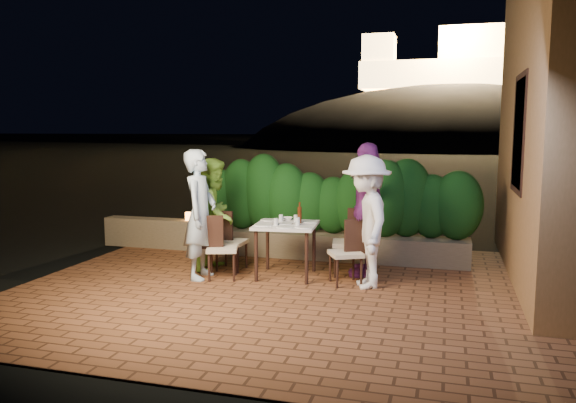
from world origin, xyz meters
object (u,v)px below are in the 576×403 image
at_px(diner_green, 215,214).
at_px(parapet_lamp, 188,216).
at_px(bowl, 287,219).
at_px(chair_left_front, 222,247).
at_px(chair_right_front, 346,252).
at_px(diner_blue, 200,214).
at_px(dining_table, 286,250).
at_px(beer_bottle, 300,213).
at_px(chair_right_back, 349,242).
at_px(diner_purple, 368,210).
at_px(chair_left_back, 231,241).
at_px(diner_white, 366,222).

relative_size(diner_green, parapet_lamp, 11.70).
xyz_separation_m(bowl, diner_green, (-1.05, -0.19, 0.05)).
bearing_deg(chair_left_front, chair_right_front, -11.56).
height_order(diner_blue, parapet_lamp, diner_blue).
height_order(dining_table, beer_bottle, beer_bottle).
xyz_separation_m(chair_right_back, diner_purple, (0.25, 0.07, 0.46)).
xyz_separation_m(chair_left_back, diner_blue, (-0.24, -0.53, 0.46)).
relative_size(chair_right_back, parapet_lamp, 6.86).
height_order(dining_table, chair_left_back, chair_left_back).
xyz_separation_m(dining_table, chair_right_front, (0.87, -0.16, 0.06)).
relative_size(chair_left_front, chair_left_back, 1.02).
bearing_deg(chair_right_front, diner_blue, -21.06).
relative_size(dining_table, parapet_lamp, 5.97).
bearing_deg(bowl, parapet_lamp, 155.13).
bearing_deg(parapet_lamp, diner_white, -24.52).
distance_m(chair_right_back, diner_green, 1.99).
height_order(beer_bottle, chair_right_front, beer_bottle).
bearing_deg(beer_bottle, chair_left_back, 177.93).
bearing_deg(beer_bottle, bowl, 136.59).
xyz_separation_m(bowl, chair_right_front, (0.95, -0.49, -0.33)).
relative_size(chair_left_back, diner_white, 0.50).
relative_size(beer_bottle, bowl, 1.90).
xyz_separation_m(chair_right_front, diner_blue, (-1.99, -0.23, 0.46)).
distance_m(chair_left_front, diner_green, 0.69).
distance_m(chair_right_front, diner_purple, 0.77).
bearing_deg(diner_white, diner_blue, -105.15).
bearing_deg(bowl, chair_right_front, -27.48).
relative_size(chair_left_back, diner_blue, 0.49).
bearing_deg(dining_table, chair_right_front, -10.37).
bearing_deg(parapet_lamp, chair_right_back, -18.12).
height_order(bowl, chair_right_front, chair_right_front).
distance_m(beer_bottle, chair_right_front, 0.88).
distance_m(dining_table, diner_blue, 1.29).
bearing_deg(diner_purple, chair_left_back, -78.31).
relative_size(dining_table, chair_left_back, 0.96).
height_order(beer_bottle, chair_right_back, beer_bottle).
xyz_separation_m(chair_right_front, diner_white, (0.27, -0.05, 0.43)).
bearing_deg(parapet_lamp, chair_left_back, -42.42).
bearing_deg(diner_blue, beer_bottle, -73.09).
distance_m(chair_right_back, diner_blue, 2.11).
bearing_deg(chair_left_back, dining_table, -7.31).
relative_size(dining_table, diner_green, 0.51).
bearing_deg(diner_white, chair_right_front, -119.92).
bearing_deg(diner_white, chair_left_front, -105.62).
bearing_deg(chair_right_back, diner_white, 111.53).
bearing_deg(diner_blue, parapet_lamp, 26.91).
distance_m(bowl, chair_left_front, 1.06).
xyz_separation_m(diner_green, diner_purple, (2.21, 0.24, 0.12)).
bearing_deg(diner_green, parapet_lamp, 37.62).
bearing_deg(diner_purple, beer_bottle, -68.29).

